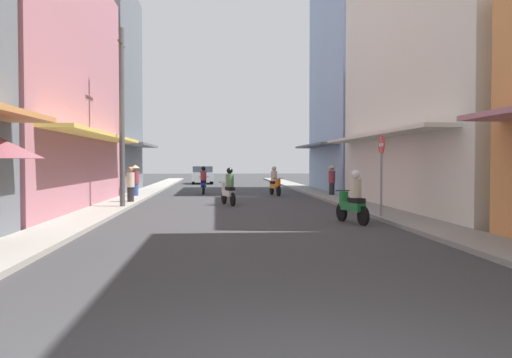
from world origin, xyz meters
The scene contains 17 objects.
ground_plane centered at (0.00, 22.10, 0.00)m, with size 114.84×114.84×0.00m, color #38383A.
sidewalk_left centered at (-4.92, 22.10, 0.06)m, with size 1.51×60.20×0.12m, color #9E9991.
sidewalk_right centered at (4.92, 22.10, 0.06)m, with size 1.51×60.20×0.12m, color gray.
building_left_mid centered at (-8.66, 16.54, 4.76)m, with size 7.05×13.52×9.54m.
building_left_far centered at (-8.66, 27.98, 5.99)m, with size 7.05×8.21×11.99m.
building_right_mid centered at (8.66, 15.71, 5.31)m, with size 7.05×13.65×10.62m.
building_right_far centered at (8.66, 27.98, 7.10)m, with size 7.05×9.98×14.22m.
motorbike_blue centered at (-1.53, 26.37, 0.70)m, with size 0.55×1.81×1.58m.
motorbike_orange centered at (2.35, 24.69, 0.70)m, with size 0.61×1.79×1.58m.
motorbike_green centered at (3.17, 11.31, 0.70)m, with size 0.69×1.76×1.58m.
motorbike_silver centered at (-0.32, 18.36, 0.70)m, with size 0.69×1.76×1.58m.
parked_car centered at (-1.94, 40.74, 0.74)m, with size 1.97×4.18×1.45m.
pedestrian_foreground centered at (-4.47, 19.02, 0.81)m, with size 0.34×0.34×1.61m.
pedestrian_far centered at (-4.86, 23.10, 0.94)m, with size 0.44×0.44×1.67m.
pedestrian_midway centered at (5.13, 23.18, 0.94)m, with size 0.44×0.44×1.68m.
utility_pole centered at (-4.41, 16.65, 3.52)m, with size 0.20×1.20×6.90m.
street_sign_no_entry centered at (4.31, 12.23, 1.72)m, with size 0.07×0.60×2.65m.
Camera 1 is at (-0.87, -4.29, 1.82)m, focal length 37.92 mm.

